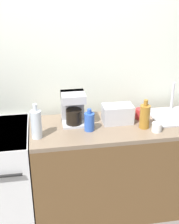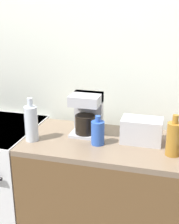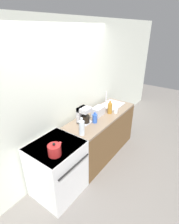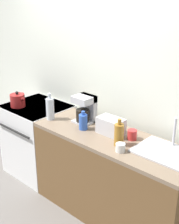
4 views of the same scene
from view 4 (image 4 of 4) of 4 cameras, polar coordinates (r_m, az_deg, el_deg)
ground_plane at (r=3.68m, az=-6.83°, el=-16.07°), size 12.00×12.00×0.00m
wall_back at (r=3.54m, az=1.15°, el=6.28°), size 8.00×0.05×2.60m
stove at (r=4.02m, az=-9.34°, el=-4.79°), size 0.73×0.71×0.91m
counter_block at (r=3.24m, az=4.14°, el=-11.85°), size 1.70×0.60×0.91m
kettle at (r=3.84m, az=-13.00°, el=2.11°), size 0.22×0.18×0.19m
toaster at (r=3.05m, az=3.92°, el=-2.57°), size 0.27×0.16×0.16m
coffee_maker at (r=3.29m, az=-0.77°, el=0.69°), size 0.20×0.20×0.29m
sink_tray at (r=2.82m, az=13.56°, el=-6.93°), size 0.49×0.39×0.28m
bottle_blue at (r=3.14m, az=-1.16°, el=-1.79°), size 0.09×0.09×0.20m
bottle_clear at (r=3.39m, az=-7.22°, el=0.63°), size 0.09×0.09×0.30m
bottle_amber at (r=2.83m, az=5.42°, el=-4.10°), size 0.09×0.09×0.26m
cup_red at (r=2.98m, az=7.79°, el=-4.14°), size 0.09×0.09×0.10m
cup_white at (r=2.76m, az=5.67°, el=-6.49°), size 0.08×0.08×0.08m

